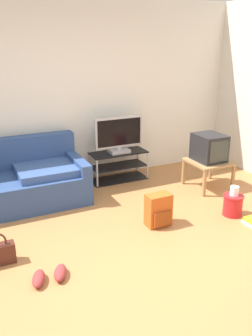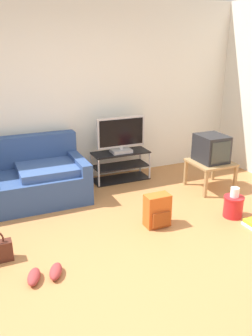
% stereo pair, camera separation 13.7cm
% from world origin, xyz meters
% --- Properties ---
extents(ground_plane, '(9.00, 9.80, 0.02)m').
position_xyz_m(ground_plane, '(0.00, 0.00, -0.01)').
color(ground_plane, '#B27542').
extents(wall_back, '(9.00, 0.10, 2.70)m').
position_xyz_m(wall_back, '(0.00, 2.45, 1.35)').
color(wall_back, silver).
rests_on(wall_back, ground_plane).
extents(couch, '(2.11, 0.95, 0.84)m').
position_xyz_m(couch, '(-0.87, 1.90, 0.31)').
color(couch, navy).
rests_on(couch, ground_plane).
extents(tv_stand, '(0.89, 0.37, 0.46)m').
position_xyz_m(tv_stand, '(0.88, 2.10, 0.23)').
color(tv_stand, black).
rests_on(tv_stand, ground_plane).
extents(flat_tv, '(0.77, 0.22, 0.56)m').
position_xyz_m(flat_tv, '(0.88, 2.07, 0.73)').
color(flat_tv, '#B2B2B7').
rests_on(flat_tv, tv_stand).
extents(side_table, '(0.58, 0.58, 0.42)m').
position_xyz_m(side_table, '(1.96, 1.24, 0.36)').
color(side_table, '#9E7A4C').
rests_on(side_table, ground_plane).
extents(crt_tv, '(0.39, 0.45, 0.39)m').
position_xyz_m(crt_tv, '(1.96, 1.25, 0.61)').
color(crt_tv, '#232326').
rests_on(crt_tv, side_table).
extents(backpack, '(0.30, 0.25, 0.40)m').
position_xyz_m(backpack, '(0.69, 0.53, 0.19)').
color(backpack, '#CC561E').
rests_on(backpack, ground_plane).
extents(cleaning_bucket, '(0.25, 0.25, 0.39)m').
position_xyz_m(cleaning_bucket, '(1.67, 0.35, 0.16)').
color(cleaning_bucket, red).
rests_on(cleaning_bucket, ground_plane).
extents(sneakers_pair, '(0.40, 0.28, 0.09)m').
position_xyz_m(sneakers_pair, '(-0.74, 0.06, 0.04)').
color(sneakers_pair, '#993333').
rests_on(sneakers_pair, ground_plane).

